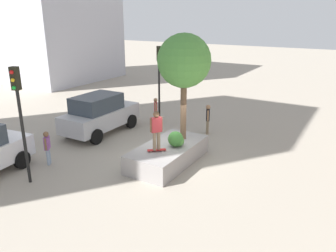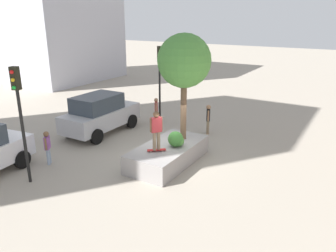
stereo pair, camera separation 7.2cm
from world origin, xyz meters
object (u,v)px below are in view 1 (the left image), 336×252
at_px(sedan_parked, 100,114).
at_px(traffic_light_median, 19,106).
at_px(planter_ledge, 168,154).
at_px(skateboard, 157,150).
at_px(pedestrian_crossing, 208,117).
at_px(bystander_watching, 47,146).
at_px(skateboarder, 156,128).
at_px(traffic_light_corner, 159,71).
at_px(passerby_with_bag, 156,109).
at_px(plaza_tree, 184,62).

relative_size(sedan_parked, traffic_light_median, 1.03).
relative_size(planter_ledge, skateboard, 5.64).
bearing_deg(pedestrian_crossing, bystander_watching, 149.33).
bearing_deg(traffic_light_median, skateboarder, -46.19).
bearing_deg(sedan_parked, skateboard, -113.94).
xyz_separation_m(traffic_light_corner, bystander_watching, (-8.04, 0.76, -2.25)).
height_order(sedan_parked, passerby_with_bag, sedan_parked).
bearing_deg(sedan_parked, skateboarder, -113.94).
xyz_separation_m(sedan_parked, bystander_watching, (-4.39, -0.88, -0.22)).
xyz_separation_m(plaza_tree, sedan_parked, (0.42, 5.54, -3.32)).
bearing_deg(sedan_parked, traffic_light_median, -165.11).
height_order(plaza_tree, traffic_light_corner, plaza_tree).
distance_m(skateboarder, traffic_light_corner, 7.15).
bearing_deg(sedan_parked, pedestrian_crossing, -60.34).
height_order(plaza_tree, pedestrian_crossing, plaza_tree).
bearing_deg(skateboarder, passerby_with_bag, 33.33).
xyz_separation_m(skateboard, skateboarder, (0.00, 0.00, 1.00)).
height_order(skateboarder, bystander_watching, skateboarder).
distance_m(planter_ledge, bystander_watching, 5.36).
height_order(plaza_tree, bystander_watching, plaza_tree).
relative_size(sedan_parked, pedestrian_crossing, 2.84).
height_order(planter_ledge, traffic_light_median, traffic_light_median).
relative_size(planter_ledge, skateboarder, 2.46).
relative_size(skateboard, traffic_light_median, 0.16).
xyz_separation_m(planter_ledge, bystander_watching, (-2.88, 4.49, 0.47)).
distance_m(bystander_watching, pedestrian_crossing, 8.58).
xyz_separation_m(planter_ledge, traffic_light_median, (-4.44, 3.79, 2.71)).
height_order(skateboarder, passerby_with_bag, skateboarder).
distance_m(planter_ledge, passerby_with_bag, 5.93).
relative_size(skateboard, passerby_with_bag, 0.47).
bearing_deg(planter_ledge, traffic_light_corner, 35.88).
distance_m(traffic_light_corner, passerby_with_bag, 2.29).
bearing_deg(passerby_with_bag, skateboarder, -146.67).
bearing_deg(bystander_watching, plaza_tree, -49.57).
bearing_deg(pedestrian_crossing, passerby_with_bag, 87.67).
relative_size(planter_ledge, pedestrian_crossing, 2.50).
relative_size(sedan_parked, bystander_watching, 3.07).
height_order(traffic_light_median, pedestrian_crossing, traffic_light_median).
bearing_deg(traffic_light_median, sedan_parked, 14.89).
height_order(skateboarder, sedan_parked, skateboarder).
bearing_deg(traffic_light_corner, planter_ledge, -144.12).
xyz_separation_m(planter_ledge, sedan_parked, (1.51, 5.37, 0.69)).
xyz_separation_m(passerby_with_bag, bystander_watching, (-7.52, 0.82, -0.02)).
xyz_separation_m(planter_ledge, skateboard, (-0.85, 0.05, 0.48)).
bearing_deg(planter_ledge, pedestrian_crossing, 1.45).
bearing_deg(pedestrian_crossing, plaza_tree, -175.26).
height_order(skateboarder, traffic_light_corner, traffic_light_corner).
bearing_deg(skateboard, passerby_with_bag, 33.33).
distance_m(passerby_with_bag, bystander_watching, 7.57).
bearing_deg(planter_ledge, passerby_with_bag, 38.31).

